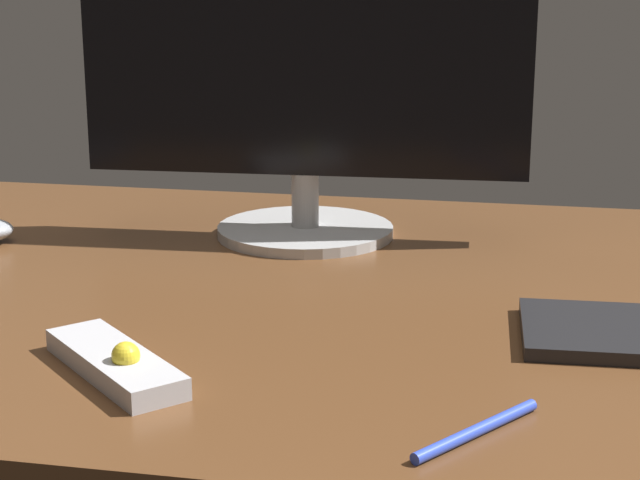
% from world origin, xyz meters
% --- Properties ---
extents(desk, '(1.40, 0.84, 0.02)m').
position_xyz_m(desk, '(0.00, 0.00, 0.01)').
color(desk, brown).
rests_on(desk, ground).
extents(monitor, '(0.53, 0.21, 0.39)m').
position_xyz_m(monitor, '(-0.12, 0.20, 0.23)').
color(monitor, '#B7B7B7').
rests_on(monitor, desk).
extents(media_remote, '(0.16, 0.15, 0.03)m').
position_xyz_m(media_remote, '(-0.18, -0.26, 0.03)').
color(media_remote, '#B7B7BC').
rests_on(media_remote, desk).
extents(pen, '(0.08, 0.11, 0.01)m').
position_xyz_m(pen, '(0.11, -0.32, 0.02)').
color(pen, blue).
rests_on(pen, desk).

